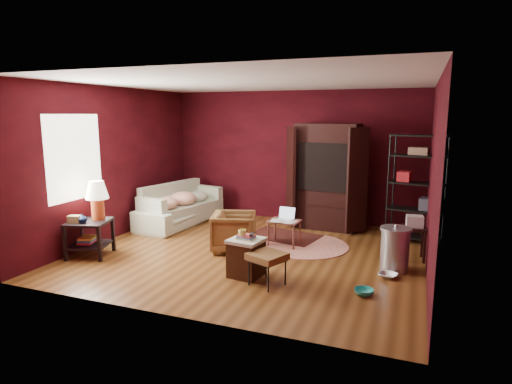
# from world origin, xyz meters

# --- Properties ---
(room) EXTENTS (5.54, 5.04, 2.84)m
(room) POSITION_xyz_m (-0.04, -0.01, 1.40)
(room) COLOR brown
(room) RESTS_ON ground
(sofa) EXTENTS (0.81, 2.21, 0.84)m
(sofa) POSITION_xyz_m (-2.11, 1.22, 0.42)
(sofa) COLOR beige
(sofa) RESTS_ON ground
(armchair) EXTENTS (0.84, 0.87, 0.73)m
(armchair) POSITION_xyz_m (-0.31, -0.03, 0.36)
(armchair) COLOR black
(armchair) RESTS_ON ground
(pet_bowl_steel) EXTENTS (0.27, 0.14, 0.26)m
(pet_bowl_steel) POSITION_xyz_m (2.24, -0.38, 0.13)
(pet_bowl_steel) COLOR silver
(pet_bowl_steel) RESTS_ON ground
(pet_bowl_turquoise) EXTENTS (0.26, 0.15, 0.25)m
(pet_bowl_turquoise) POSITION_xyz_m (1.99, -1.10, 0.12)
(pet_bowl_turquoise) COLOR #28BCB7
(pet_bowl_turquoise) RESTS_ON ground
(vase) EXTENTS (0.16, 0.17, 0.15)m
(vase) POSITION_xyz_m (-2.40, -1.26, 0.66)
(vase) COLOR #0D1C42
(vase) RESTS_ON side_table
(mug) EXTENTS (0.13, 0.11, 0.11)m
(mug) POSITION_xyz_m (0.29, -1.10, 0.67)
(mug) COLOR #E5E570
(mug) RESTS_ON hamper
(side_table) EXTENTS (0.78, 0.78, 1.23)m
(side_table) POSITION_xyz_m (-2.37, -1.05, 0.74)
(side_table) COLOR black
(side_table) RESTS_ON ground
(sofa_cushions) EXTENTS (1.13, 1.99, 0.79)m
(sofa_cushions) POSITION_xyz_m (-2.12, 1.23, 0.39)
(sofa_cushions) COLOR beige
(sofa_cushions) RESTS_ON sofa
(hamper) EXTENTS (0.51, 0.51, 0.63)m
(hamper) POSITION_xyz_m (0.33, -1.04, 0.29)
(hamper) COLOR #3C1E0E
(hamper) RESTS_ON ground
(footstool) EXTENTS (0.57, 0.57, 0.45)m
(footstool) POSITION_xyz_m (0.71, -1.24, 0.39)
(footstool) COLOR black
(footstool) RESTS_ON ground
(rug_round) EXTENTS (1.78, 1.78, 0.01)m
(rug_round) POSITION_xyz_m (0.74, 0.66, 0.01)
(rug_round) COLOR beige
(rug_round) RESTS_ON ground
(rug_oriental) EXTENTS (1.45, 1.11, 0.01)m
(rug_oriental) POSITION_xyz_m (0.23, 1.07, 0.02)
(rug_oriental) COLOR #531B16
(rug_oriental) RESTS_ON ground
(laptop_desk) EXTENTS (0.58, 0.46, 0.67)m
(laptop_desk) POSITION_xyz_m (0.41, 0.54, 0.42)
(laptop_desk) COLOR brown
(laptop_desk) RESTS_ON ground
(tv_armoire) EXTENTS (1.67, 0.94, 2.12)m
(tv_armoire) POSITION_xyz_m (0.83, 2.02, 1.10)
(tv_armoire) COLOR black
(tv_armoire) RESTS_ON ground
(wire_shelving) EXTENTS (1.02, 0.59, 1.95)m
(wire_shelving) POSITION_xyz_m (2.55, 1.61, 1.07)
(wire_shelving) COLOR black
(wire_shelving) RESTS_ON ground
(small_stand) EXTENTS (0.40, 0.40, 0.72)m
(small_stand) POSITION_xyz_m (2.55, 0.58, 0.54)
(small_stand) COLOR black
(small_stand) RESTS_ON ground
(trash_can) EXTENTS (0.58, 0.58, 0.71)m
(trash_can) POSITION_xyz_m (2.30, -0.05, 0.33)
(trash_can) COLOR silver
(trash_can) RESTS_ON ground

